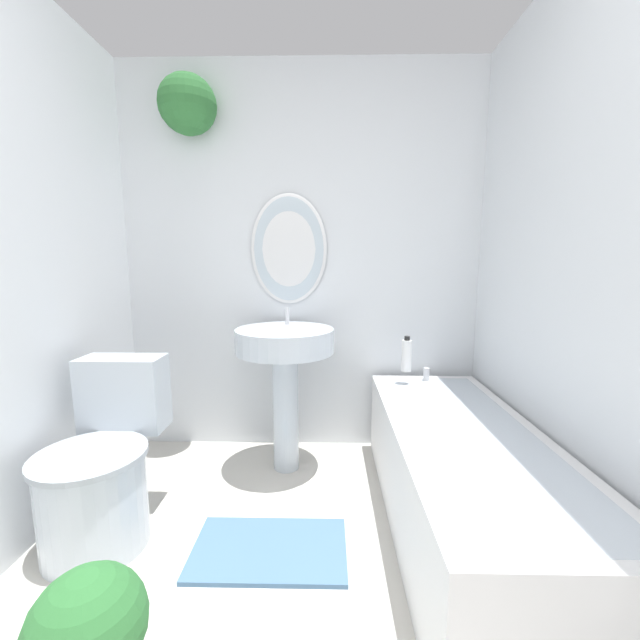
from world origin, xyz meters
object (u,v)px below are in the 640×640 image
at_px(pedestal_sink, 285,360).
at_px(shampoo_bottle, 407,355).
at_px(bathtub, 463,478).
at_px(toilet, 102,470).

relative_size(pedestal_sink, shampoo_bottle, 4.45).
relative_size(pedestal_sink, bathtub, 0.58).
height_order(pedestal_sink, shampoo_bottle, pedestal_sink).
bearing_deg(shampoo_bottle, pedestal_sink, -171.90).
distance_m(bathtub, shampoo_bottle, 0.77).
relative_size(toilet, pedestal_sink, 0.81).
xyz_separation_m(toilet, shampoo_bottle, (1.45, 0.69, 0.36)).
bearing_deg(pedestal_sink, bathtub, -32.27).
bearing_deg(pedestal_sink, shampoo_bottle, 8.10).
xyz_separation_m(pedestal_sink, bathtub, (0.85, -0.54, -0.40)).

